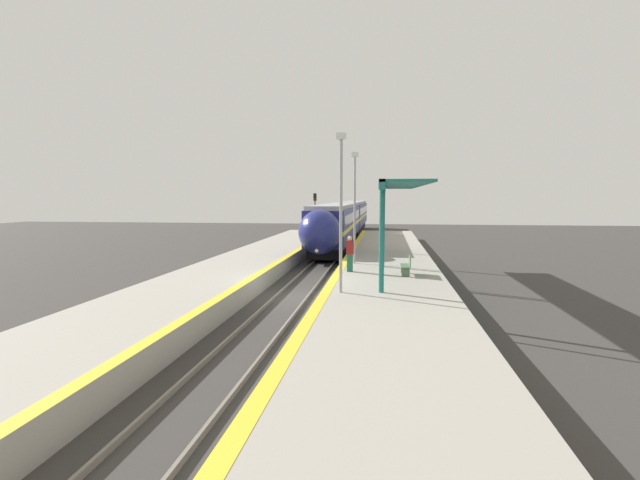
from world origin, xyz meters
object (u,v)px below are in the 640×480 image
at_px(lamppost_near, 341,203).
at_px(lamppost_mid, 355,201).
at_px(train, 345,219).
at_px(person_waiting, 350,253).
at_px(railway_signal, 315,213).
at_px(platform_bench, 407,265).

xyz_separation_m(lamppost_near, lamppost_mid, (0.00, 8.41, 0.00)).
distance_m(train, lamppost_mid, 23.95).
bearing_deg(train, person_waiting, -84.87).
bearing_deg(lamppost_near, railway_signal, 100.08).
bearing_deg(train, railway_signal, -120.29).
distance_m(railway_signal, lamppost_near, 28.30).
height_order(railway_signal, lamppost_near, lamppost_near).
xyz_separation_m(person_waiting, lamppost_near, (0.03, -5.35, 2.51)).
relative_size(railway_signal, lamppost_near, 0.79).
height_order(platform_bench, lamppost_near, lamppost_near).
height_order(train, lamppost_mid, lamppost_mid).
height_order(train, railway_signal, railway_signal).
bearing_deg(railway_signal, train, 59.71).
xyz_separation_m(train, lamppost_mid, (2.43, -23.73, 2.06)).
bearing_deg(platform_bench, person_waiting, 165.62).
bearing_deg(lamppost_mid, person_waiting, -90.52).
height_order(train, lamppost_near, lamppost_near).
bearing_deg(lamppost_mid, lamppost_near, -90.00).
xyz_separation_m(railway_signal, lamppost_near, (4.95, -27.83, 1.38)).
height_order(person_waiting, railway_signal, railway_signal).
bearing_deg(platform_bench, lamppost_mid, 125.80).
height_order(platform_bench, lamppost_mid, lamppost_mid).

